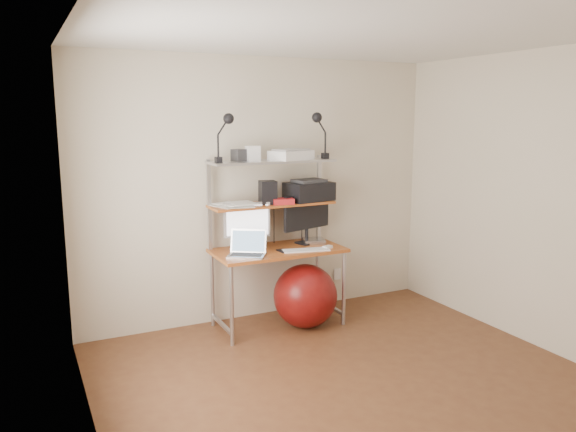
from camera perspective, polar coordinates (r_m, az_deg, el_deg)
name	(u,v)px	position (r m, az deg, el deg)	size (l,w,h in m)	color
room	(367,221)	(3.86, 8.03, -0.51)	(3.60, 3.60, 3.60)	brown
computer_desk	(275,225)	(5.21, -1.31, -0.91)	(1.20, 0.60, 1.57)	#B36222
wall_outlet	(337,274)	(5.99, 5.02, -5.90)	(0.08, 0.01, 0.12)	white
monitor_silver	(247,223)	(5.12, -4.19, -0.71)	(0.42, 0.19, 0.47)	#AFAFB4
monitor_black	(307,214)	(5.39, 1.92, 0.18)	(0.55, 0.22, 0.56)	black
laptop	(248,250)	(4.98, -4.13, -3.45)	(0.41, 0.39, 0.28)	#B3B3B7
keyboard	(306,250)	(5.13, 1.84, -3.47)	(0.43, 0.12, 0.01)	white
mouse	(328,247)	(5.23, 4.05, -3.16)	(0.09, 0.05, 0.02)	white
mac_mini	(314,241)	(5.44, 2.65, -2.54)	(0.20, 0.20, 0.04)	#B3B3B7
phone	(283,251)	(5.10, -0.56, -3.56)	(0.07, 0.13, 0.01)	black
printer	(309,191)	(5.38, 2.14, 2.60)	(0.47, 0.35, 0.21)	black
nas_cube	(268,192)	(5.17, -2.07, 2.41)	(0.15, 0.15, 0.21)	black
red_box	(283,201)	(5.16, -0.50, 1.50)	(0.19, 0.13, 0.05)	#AD1B1F
scanner	(291,155)	(5.23, 0.31, 6.26)	(0.44, 0.36, 0.10)	white
box_white	(253,153)	(5.10, -3.61, 6.37)	(0.12, 0.10, 0.14)	white
box_grey	(239,155)	(5.08, -5.02, 6.17)	(0.11, 0.11, 0.11)	#2F2F32
clip_lamp_left	(226,127)	(4.92, -6.28, 9.01)	(0.17, 0.09, 0.43)	black
clip_lamp_right	(319,125)	(5.32, 3.14, 9.21)	(0.17, 0.10, 0.43)	black
exercise_ball	(305,296)	(5.28, 1.77, -8.12)	(0.60, 0.60, 0.60)	maroon
paper_stack	(235,204)	(5.08, -5.44, 1.17)	(0.40, 0.41, 0.03)	white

